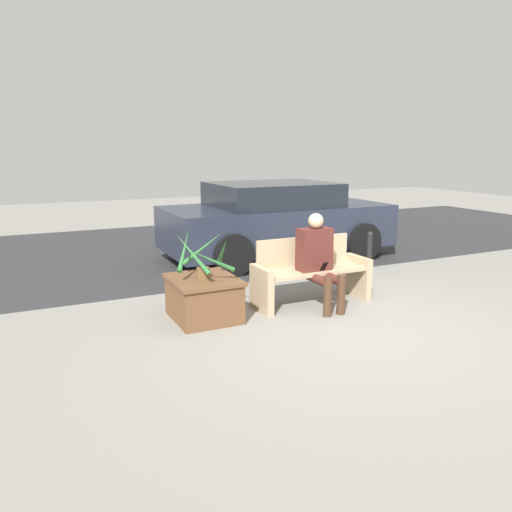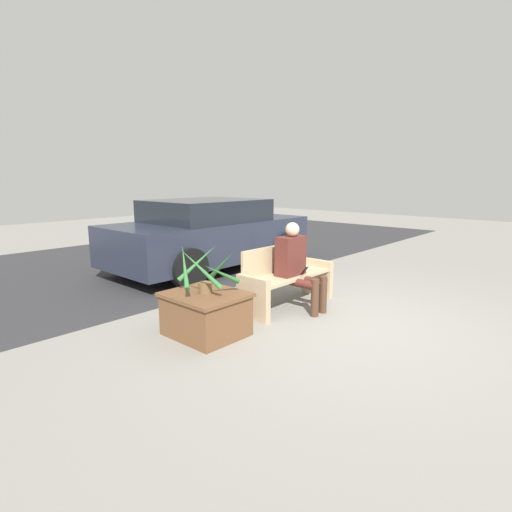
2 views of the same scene
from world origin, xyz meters
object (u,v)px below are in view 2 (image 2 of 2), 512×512
(person_seated, at_px, (297,263))
(planter_box, at_px, (206,312))
(potted_plant, at_px, (205,272))
(bollard_post, at_px, (300,255))
(bench, at_px, (285,278))
(parked_car, at_px, (209,234))

(person_seated, distance_m, planter_box, 1.51)
(potted_plant, height_order, bollard_post, potted_plant)
(bench, distance_m, planter_box, 1.45)
(planter_box, relative_size, parked_car, 0.21)
(parked_car, bearing_deg, person_seated, -107.40)
(bench, distance_m, potted_plant, 1.49)
(person_seated, bearing_deg, bollard_post, 34.75)
(planter_box, distance_m, parked_car, 3.47)
(planter_box, relative_size, potted_plant, 1.30)
(planter_box, height_order, potted_plant, potted_plant)
(person_seated, distance_m, potted_plant, 1.46)
(planter_box, height_order, parked_car, parked_car)
(potted_plant, xyz_separation_m, bollard_post, (3.23, 1.06, -0.40))
(bench, height_order, potted_plant, potted_plant)
(bench, relative_size, planter_box, 1.78)
(potted_plant, relative_size, bollard_post, 1.02)
(bench, height_order, person_seated, person_seated)
(potted_plant, distance_m, parked_car, 3.45)
(planter_box, xyz_separation_m, bollard_post, (3.23, 1.04, 0.07))
(bollard_post, bearing_deg, potted_plant, -161.90)
(planter_box, bearing_deg, person_seated, -7.61)
(person_seated, height_order, bollard_post, person_seated)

